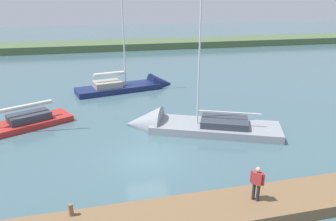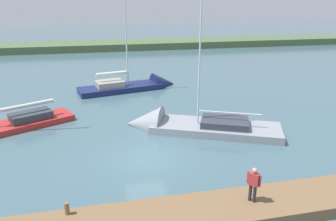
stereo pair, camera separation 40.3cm
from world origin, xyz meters
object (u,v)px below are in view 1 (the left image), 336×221
at_px(sailboat_behind_pier, 136,87).
at_px(person_on_dock, 257,182).
at_px(sailboat_inner_slip, 182,127).
at_px(mooring_post_near, 71,210).

distance_m(sailboat_behind_pier, person_on_dock, 21.01).
height_order(sailboat_inner_slip, sailboat_behind_pier, sailboat_behind_pier).
xyz_separation_m(mooring_post_near, person_on_dock, (-7.68, 0.78, 0.65)).
distance_m(mooring_post_near, sailboat_behind_pier, 20.79).
relative_size(mooring_post_near, sailboat_inner_slip, 0.05).
bearing_deg(sailboat_behind_pier, sailboat_inner_slip, -94.48).
xyz_separation_m(sailboat_behind_pier, person_on_dock, (-2.29, 20.85, 1.24)).
bearing_deg(person_on_dock, sailboat_behind_pier, 54.87).
relative_size(sailboat_inner_slip, sailboat_behind_pier, 0.86).
distance_m(sailboat_inner_slip, sailboat_behind_pier, 11.47).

